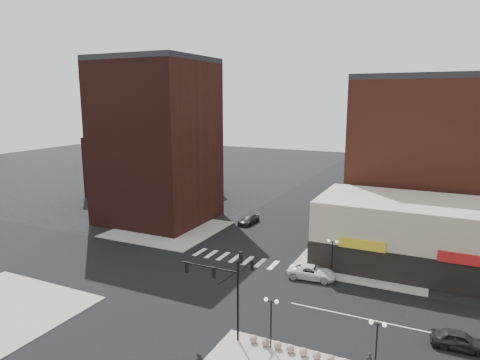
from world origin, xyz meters
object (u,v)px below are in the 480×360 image
at_px(street_lamp_se_a, 271,310).
at_px(dark_sedan_east, 460,340).
at_px(white_suv, 312,272).
at_px(dark_sedan_north, 249,220).
at_px(street_lamp_ne, 332,248).
at_px(traffic_signal, 229,281).
at_px(street_lamp_se_b, 377,334).

height_order(street_lamp_se_a, dark_sedan_east, street_lamp_se_a).
distance_m(street_lamp_se_a, white_suv, 14.75).
xyz_separation_m(street_lamp_se_a, dark_sedan_north, (-15.70, 30.50, -2.60)).
xyz_separation_m(street_lamp_ne, white_suv, (-1.80, -1.50, -2.56)).
distance_m(traffic_signal, dark_sedan_east, 18.94).
relative_size(traffic_signal, street_lamp_se_a, 1.87).
bearing_deg(street_lamp_se_a, dark_sedan_north, 117.24).
height_order(street_lamp_se_a, white_suv, street_lamp_se_a).
distance_m(white_suv, dark_sedan_east, 16.51).
bearing_deg(dark_sedan_east, traffic_signal, 107.40).
bearing_deg(traffic_signal, street_lamp_se_b, -0.82).
bearing_deg(street_lamp_se_b, street_lamp_se_a, 180.00).
bearing_deg(street_lamp_ne, traffic_signal, -106.75).
relative_size(street_lamp_ne, dark_sedan_east, 0.96).
relative_size(street_lamp_se_b, dark_sedan_east, 0.96).
bearing_deg(dark_sedan_north, white_suv, -42.98).
xyz_separation_m(traffic_signal, dark_sedan_east, (17.37, 6.26, -4.22)).
height_order(street_lamp_se_b, dark_sedan_north, street_lamp_se_b).
bearing_deg(dark_sedan_east, dark_sedan_north, 48.18).
distance_m(dark_sedan_east, dark_sedan_north, 37.92).
relative_size(street_lamp_se_a, street_lamp_ne, 1.00).
relative_size(street_lamp_se_a, dark_sedan_east, 0.96).
distance_m(traffic_signal, dark_sedan_north, 32.87).
bearing_deg(street_lamp_ne, dark_sedan_north, 139.04).
bearing_deg(street_lamp_ne, white_suv, -140.17).
bearing_deg(traffic_signal, dark_sedan_east, 19.84).
bearing_deg(dark_sedan_east, street_lamp_se_b, 136.52).
bearing_deg(street_lamp_se_b, dark_sedan_north, 127.85).
relative_size(traffic_signal, white_suv, 1.47).
distance_m(street_lamp_se_a, dark_sedan_north, 34.40).
relative_size(street_lamp_ne, white_suv, 0.79).
bearing_deg(dark_sedan_east, street_lamp_ne, 50.37).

